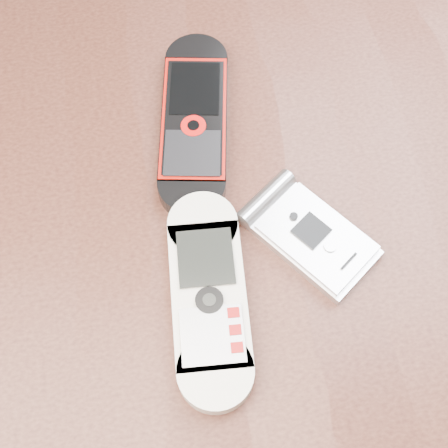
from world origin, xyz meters
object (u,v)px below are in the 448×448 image
nokia_white (209,296)px  nokia_black_red (194,121)px  motorola_razr (313,237)px  table (219,280)px

nokia_white → nokia_black_red: 0.15m
nokia_black_red → motorola_razr: (0.07, -0.11, -0.00)m
nokia_black_red → nokia_white: bearing=-84.1°
nokia_black_red → motorola_razr: 0.14m
nokia_white → table: bearing=78.7°
table → nokia_black_red: bearing=93.0°
table → nokia_white: size_ratio=7.55×
nokia_black_red → motorola_razr: nokia_black_red is taller
table → nokia_black_red: (-0.00, 0.09, 0.11)m
table → nokia_black_red: size_ratio=7.05×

